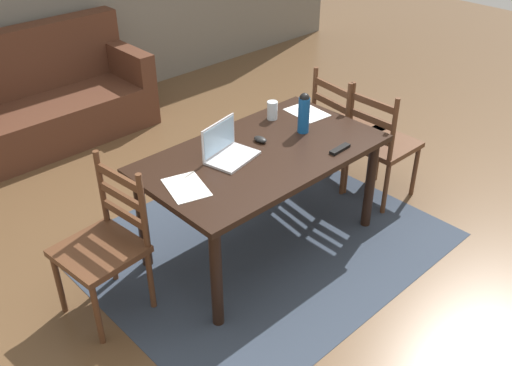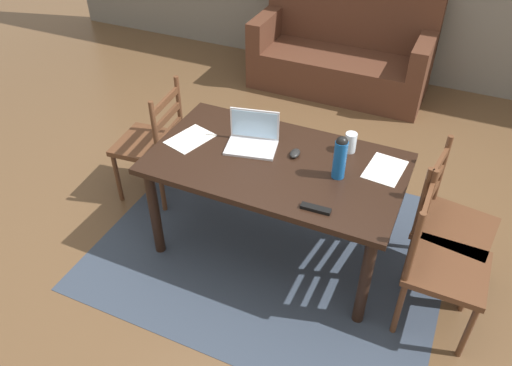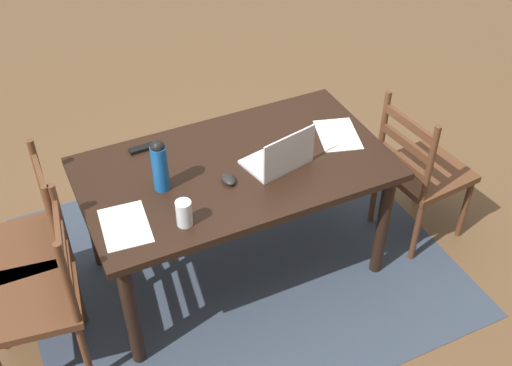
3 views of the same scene
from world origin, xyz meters
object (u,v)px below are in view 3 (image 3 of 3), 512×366
chair_left_far (420,172)px  chair_right_far (40,297)px  laptop (281,157)px  computer_mouse (228,179)px  drinking_glass (184,213)px  water_bottle (160,164)px  chair_right_near (26,247)px  dining_table (235,180)px  tv_remote (145,148)px

chair_left_far → chair_right_far: size_ratio=1.00×
chair_right_far → laptop: (-1.29, -0.08, 0.34)m
chair_right_far → computer_mouse: bearing=-175.4°
laptop → drinking_glass: size_ratio=2.74×
chair_left_far → chair_right_far: (2.16, 0.00, 0.00)m
water_bottle → drinking_glass: (-0.01, 0.29, -0.08)m
chair_right_near → computer_mouse: 1.08m
chair_right_near → computer_mouse: (-1.00, 0.28, 0.30)m
dining_table → chair_right_near: 1.11m
chair_right_far → computer_mouse: chair_right_far is taller
chair_right_far → computer_mouse: size_ratio=9.50×
water_bottle → computer_mouse: water_bottle is taller
computer_mouse → tv_remote: computer_mouse is taller
chair_left_far → dining_table: bearing=-9.6°
dining_table → tv_remote: size_ratio=9.33×
dining_table → chair_right_far: size_ratio=1.67×
laptop → tv_remote: (0.58, -0.44, -0.05)m
laptop → drinking_glass: laptop is taller
chair_right_far → water_bottle: bearing=-165.6°
chair_left_far → water_bottle: water_bottle is taller
chair_right_far → chair_right_near: bearing=-90.1°
water_bottle → dining_table: bearing=-178.8°
chair_left_far → laptop: laptop is taller
water_bottle → computer_mouse: 0.35m
dining_table → drinking_glass: (0.38, 0.30, 0.16)m
water_bottle → chair_right_far: bearing=14.4°
water_bottle → tv_remote: bearing=-93.6°
dining_table → drinking_glass: bearing=37.6°
dining_table → computer_mouse: computer_mouse is taller
laptop → water_bottle: bearing=-9.1°
dining_table → chair_right_far: (1.08, 0.19, -0.19)m
dining_table → laptop: size_ratio=4.41×
chair_left_far → chair_right_far: same height
tv_remote → chair_left_far: bearing=68.1°
chair_right_near → chair_left_far: (-2.16, 0.36, 0.00)m
laptop → computer_mouse: 0.30m
chair_right_near → drinking_glass: (-0.70, 0.47, 0.35)m
chair_left_far → water_bottle: bearing=-6.8°
chair_right_near → chair_right_far: size_ratio=1.00×
chair_right_far → dining_table: bearing=-170.3°
drinking_glass → dining_table: bearing=-142.4°
dining_table → chair_right_far: bearing=9.7°
drinking_glass → chair_right_near: bearing=-34.2°
water_bottle → computer_mouse: size_ratio=2.82×
chair_right_far → drinking_glass: size_ratio=7.24×
chair_left_far → laptop: size_ratio=2.64×
dining_table → tv_remote: tv_remote is taller
dining_table → chair_right_near: chair_right_near is taller
drinking_glass → tv_remote: drinking_glass is taller
laptop → water_bottle: (0.60, -0.10, 0.09)m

